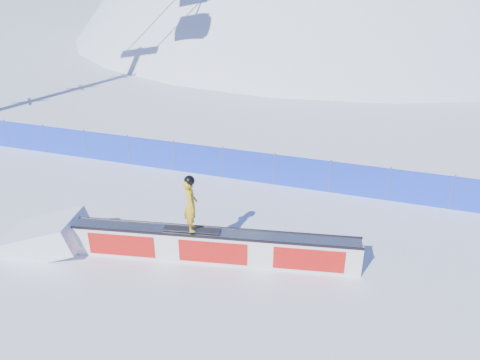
% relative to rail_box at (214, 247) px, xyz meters
% --- Properties ---
extents(ground, '(160.00, 160.00, 0.00)m').
position_rel_rail_box_xyz_m(ground, '(-2.59, 0.63, -0.47)').
color(ground, white).
rests_on(ground, ground).
extents(snow_hill, '(64.00, 64.00, 64.00)m').
position_rel_rail_box_xyz_m(snow_hill, '(-2.59, 42.63, -18.47)').
color(snow_hill, white).
rests_on(snow_hill, ground).
extents(safety_fence, '(22.05, 0.05, 1.30)m').
position_rel_rail_box_xyz_m(safety_fence, '(-2.59, 5.13, 0.14)').
color(safety_fence, blue).
rests_on(safety_fence, ground).
extents(rail_box, '(7.87, 1.94, 0.95)m').
position_rel_rail_box_xyz_m(rail_box, '(0.00, 0.00, 0.00)').
color(rail_box, white).
rests_on(rail_box, ground).
extents(snow_ramp, '(2.57, 1.86, 1.47)m').
position_rel_rail_box_xyz_m(snow_ramp, '(-4.86, -0.87, -0.47)').
color(snow_ramp, white).
rests_on(snow_ramp, ground).
extents(snowboarder, '(1.59, 0.66, 1.63)m').
position_rel_rail_box_xyz_m(snowboarder, '(-0.60, -0.11, 1.28)').
color(snowboarder, black).
rests_on(snowboarder, rail_box).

